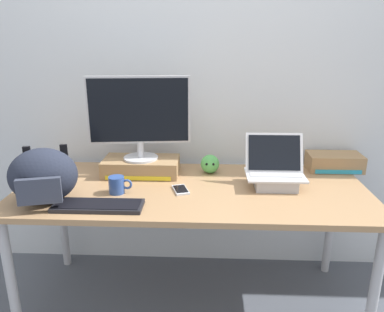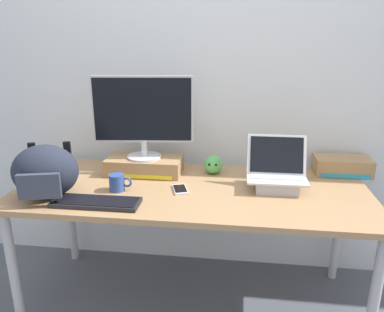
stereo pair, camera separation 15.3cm
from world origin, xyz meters
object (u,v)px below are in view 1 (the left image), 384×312
at_px(plush_toy, 210,164).
at_px(toner_box_cyan, 334,162).
at_px(messenger_backpack, 43,176).
at_px(coffee_mug, 117,185).
at_px(desktop_monitor, 139,116).
at_px(toner_box_yellow, 141,166).
at_px(cell_phone, 181,190).
at_px(open_laptop, 275,176).
at_px(external_keyboard, 98,206).

height_order(plush_toy, toner_box_cyan, plush_toy).
xyz_separation_m(messenger_backpack, coffee_mug, (0.33, 0.12, -0.09)).
bearing_deg(desktop_monitor, toner_box_yellow, 92.23).
distance_m(coffee_mug, cell_phone, 0.33).
distance_m(open_laptop, coffee_mug, 0.85).
bearing_deg(open_laptop, toner_box_yellow, 168.23).
bearing_deg(messenger_backpack, cell_phone, 0.07).
distance_m(toner_box_yellow, desktop_monitor, 0.31).
relative_size(toner_box_yellow, desktop_monitor, 0.76).
bearing_deg(coffee_mug, toner_box_cyan, 18.64).
distance_m(cell_phone, plush_toy, 0.33).
height_order(desktop_monitor, external_keyboard, desktop_monitor).
bearing_deg(cell_phone, external_keyboard, -166.61).
distance_m(coffee_mug, toner_box_cyan, 1.31).
bearing_deg(external_keyboard, coffee_mug, 74.08).
bearing_deg(toner_box_cyan, open_laptop, -145.38).
relative_size(open_laptop, external_keyboard, 0.73).
relative_size(desktop_monitor, external_keyboard, 1.35).
height_order(external_keyboard, messenger_backpack, messenger_backpack).
xyz_separation_m(messenger_backpack, cell_phone, (0.66, 0.17, -0.13)).
relative_size(open_laptop, coffee_mug, 2.55).
height_order(toner_box_yellow, desktop_monitor, desktop_monitor).
bearing_deg(toner_box_yellow, plush_toy, 5.79).
distance_m(desktop_monitor, toner_box_cyan, 1.21).
bearing_deg(messenger_backpack, coffee_mug, 6.34).
bearing_deg(open_laptop, cell_phone, -170.11).
height_order(open_laptop, plush_toy, open_laptop).
bearing_deg(desktop_monitor, external_keyboard, -111.22).
distance_m(external_keyboard, plush_toy, 0.74).
bearing_deg(coffee_mug, plush_toy, 34.36).
distance_m(toner_box_yellow, external_keyboard, 0.49).
relative_size(external_keyboard, coffee_mug, 3.47).
xyz_separation_m(messenger_backpack, toner_box_cyan, (1.57, 0.54, -0.09)).
xyz_separation_m(toner_box_yellow, messenger_backpack, (-0.40, -0.41, 0.09)).
bearing_deg(toner_box_cyan, toner_box_yellow, -173.61).
xyz_separation_m(toner_box_yellow, desktop_monitor, (0.00, -0.00, 0.31)).
height_order(desktop_monitor, plush_toy, desktop_monitor).
bearing_deg(desktop_monitor, messenger_backpack, -140.66).
bearing_deg(cell_phone, toner_box_cyan, 4.81).
relative_size(toner_box_yellow, coffee_mug, 3.57).
distance_m(toner_box_yellow, messenger_backpack, 0.58).
relative_size(desktop_monitor, open_laptop, 1.84).
bearing_deg(external_keyboard, messenger_backpack, 167.82).
relative_size(desktop_monitor, messenger_backpack, 1.56).
distance_m(desktop_monitor, open_laptop, 0.83).
xyz_separation_m(toner_box_yellow, plush_toy, (0.41, 0.04, 0.01)).
height_order(open_laptop, messenger_backpack, open_laptop).
distance_m(open_laptop, messenger_backpack, 1.19).
bearing_deg(coffee_mug, open_laptop, 9.34).
distance_m(messenger_backpack, plush_toy, 0.93).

